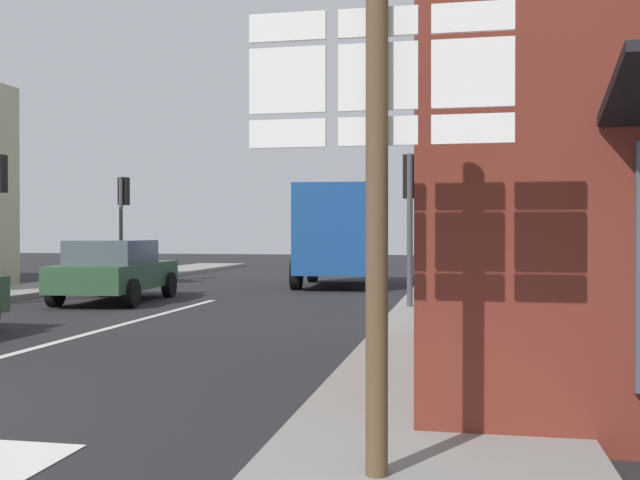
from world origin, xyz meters
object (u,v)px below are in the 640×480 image
at_px(delivery_truck, 339,233).
at_px(route_sign_post, 377,175).
at_px(traffic_light_near_right, 410,196).
at_px(traffic_light_far_left, 123,205).
at_px(sedan_far, 115,270).

distance_m(delivery_truck, route_sign_post, 18.13).
bearing_deg(traffic_light_near_right, traffic_light_far_left, 144.22).
relative_size(sedan_far, traffic_light_far_left, 1.26).
distance_m(sedan_far, traffic_light_far_left, 6.89).
bearing_deg(sedan_far, traffic_light_far_left, 114.28).
xyz_separation_m(sedan_far, route_sign_post, (7.62, -11.78, 1.24)).
bearing_deg(route_sign_post, traffic_light_near_right, 92.94).
height_order(route_sign_post, traffic_light_near_right, traffic_light_near_right).
bearing_deg(sedan_far, route_sign_post, -57.10).
distance_m(route_sign_post, traffic_light_far_left, 20.63).
relative_size(traffic_light_far_left, traffic_light_near_right, 1.06).
height_order(sedan_far, delivery_truck, delivery_truck).
relative_size(delivery_truck, traffic_light_far_left, 1.48).
height_order(sedan_far, traffic_light_far_left, traffic_light_far_left).
relative_size(delivery_truck, route_sign_post, 1.60).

